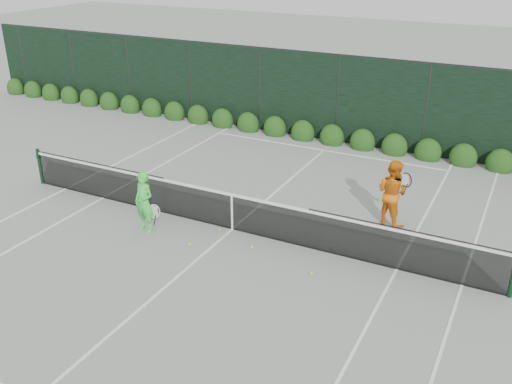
% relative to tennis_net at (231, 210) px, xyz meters
% --- Properties ---
extents(ground, '(80.00, 80.00, 0.00)m').
position_rel_tennis_net_xyz_m(ground, '(0.02, 0.00, -0.53)').
color(ground, gray).
rests_on(ground, ground).
extents(tennis_net, '(12.90, 0.10, 1.07)m').
position_rel_tennis_net_xyz_m(tennis_net, '(0.00, 0.00, 0.00)').
color(tennis_net, '#11341D').
rests_on(tennis_net, ground).
extents(player_woman, '(0.66, 0.47, 1.54)m').
position_rel_tennis_net_xyz_m(player_woman, '(-1.86, -1.00, 0.24)').
color(player_woman, '#40DB46').
rests_on(player_woman, ground).
extents(player_man, '(1.02, 0.92, 1.71)m').
position_rel_tennis_net_xyz_m(player_man, '(3.41, 2.08, 0.32)').
color(player_man, orange).
rests_on(player_man, ground).
extents(court_lines, '(11.03, 23.83, 0.01)m').
position_rel_tennis_net_xyz_m(court_lines, '(0.02, 0.00, -0.53)').
color(court_lines, white).
rests_on(court_lines, ground).
extents(windscreen_fence, '(32.00, 21.07, 3.06)m').
position_rel_tennis_net_xyz_m(windscreen_fence, '(0.02, -2.71, 0.98)').
color(windscreen_fence, black).
rests_on(windscreen_fence, ground).
extents(hedge_row, '(31.66, 0.65, 0.94)m').
position_rel_tennis_net_xyz_m(hedge_row, '(0.02, 7.15, -0.30)').
color(hedge_row, '#1A3A10').
rests_on(hedge_row, ground).
extents(tennis_balls, '(3.11, 1.40, 0.07)m').
position_rel_tennis_net_xyz_m(tennis_balls, '(1.06, -0.58, -0.50)').
color(tennis_balls, '#C2EB34').
rests_on(tennis_balls, ground).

